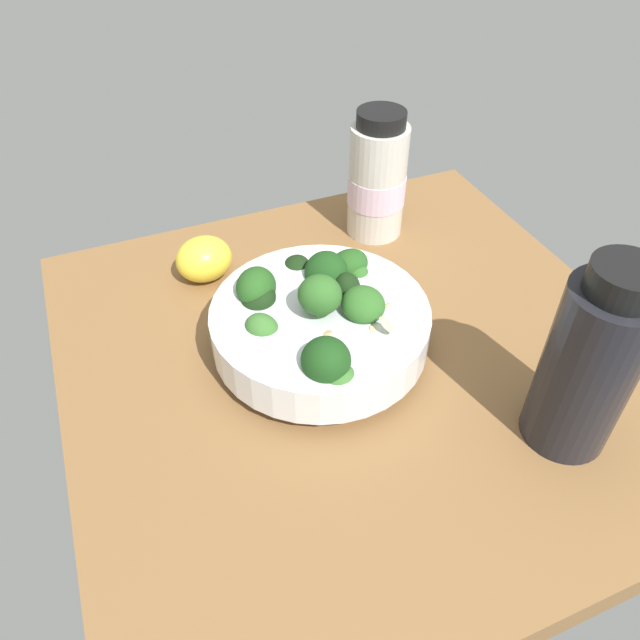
% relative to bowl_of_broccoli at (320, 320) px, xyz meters
% --- Properties ---
extents(ground_plane, '(0.56, 0.56, 0.03)m').
position_rel_bowl_of_broccoli_xyz_m(ground_plane, '(0.02, 0.04, -0.06)').
color(ground_plane, brown).
extents(bowl_of_broccoli, '(0.21, 0.21, 0.10)m').
position_rel_bowl_of_broccoli_xyz_m(bowl_of_broccoli, '(0.00, 0.00, 0.00)').
color(bowl_of_broccoli, white).
rests_on(bowl_of_broccoli, ground_plane).
extents(lemon_wedge, '(0.06, 0.07, 0.05)m').
position_rel_bowl_of_broccoli_xyz_m(lemon_wedge, '(-0.16, -0.07, -0.01)').
color(lemon_wedge, yellow).
rests_on(lemon_wedge, ground_plane).
extents(bottle_tall, '(0.07, 0.07, 0.15)m').
position_rel_bowl_of_broccoli_xyz_m(bottle_tall, '(-0.17, 0.14, 0.03)').
color(bottle_tall, beige).
rests_on(bottle_tall, ground_plane).
extents(bottle_short, '(0.07, 0.07, 0.18)m').
position_rel_bowl_of_broccoli_xyz_m(bottle_short, '(0.17, 0.16, 0.05)').
color(bottle_short, black).
rests_on(bottle_short, ground_plane).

